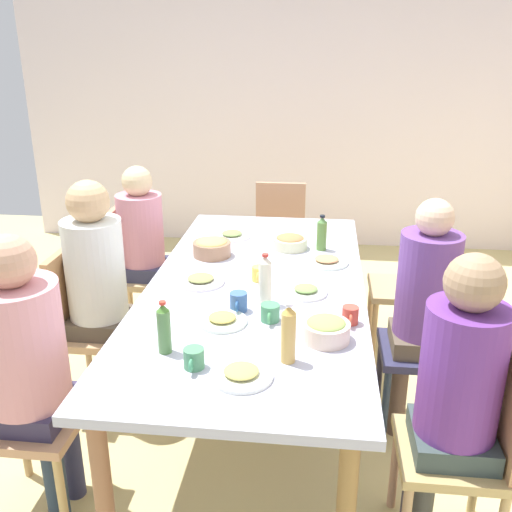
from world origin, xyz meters
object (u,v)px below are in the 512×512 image
(chair_2, at_px, (437,340))
(cup_0, at_px, (270,313))
(chair_1, at_px, (415,280))
(chair_6, at_px, (279,235))
(person_3, at_px, (143,239))
(chair_4, at_px, (474,439))
(plate_4, at_px, (222,320))
(bowl_1, at_px, (290,242))
(plate_3, at_px, (201,280))
(cup_2, at_px, (259,274))
(person_4, at_px, (457,384))
(cup_3, at_px, (350,315))
(chair_3, at_px, (132,267))
(chair_5, at_px, (13,406))
(dining_table, at_px, (256,296))
(bottle_3, at_px, (322,234))
(plate_5, at_px, (327,261))
(bottle_1, at_px, (288,334))
(plate_1, at_px, (241,374))
(bottle_0, at_px, (265,280))
(person_2, at_px, (423,299))
(cup_4, at_px, (238,302))
(plate_0, at_px, (306,291))
(bowl_2, at_px, (326,329))
(cup_1, at_px, (194,358))
(person_5, at_px, (25,354))
(bottle_2, at_px, (164,328))
(chair_0, at_px, (86,320))
(person_0, at_px, (98,277))
(bowl_0, at_px, (212,247))

(chair_2, xyz_separation_m, cup_0, (0.40, -0.81, 0.30))
(chair_1, relative_size, chair_6, 1.00)
(person_3, bearing_deg, chair_4, 48.43)
(chair_4, bearing_deg, chair_6, -158.36)
(plate_4, distance_m, bowl_1, 1.01)
(plate_3, height_order, cup_2, cup_2)
(person_4, xyz_separation_m, cup_3, (-0.39, -0.37, 0.06))
(chair_3, height_order, chair_5, same)
(dining_table, bearing_deg, bottle_3, 149.46)
(chair_5, height_order, plate_5, chair_5)
(cup_3, bearing_deg, bottle_1, -35.76)
(chair_2, height_order, cup_0, chair_2)
(plate_1, relative_size, bottle_0, 0.95)
(chair_2, relative_size, person_2, 0.73)
(dining_table, xyz_separation_m, bottle_0, (0.22, 0.07, 0.19))
(cup_3, relative_size, cup_4, 0.94)
(person_4, distance_m, plate_1, 0.79)
(chair_3, bearing_deg, plate_1, 30.60)
(chair_2, distance_m, cup_3, 0.67)
(plate_0, xyz_separation_m, bowl_2, (0.45, 0.10, 0.03))
(chair_3, height_order, plate_0, chair_3)
(plate_3, distance_m, bottle_0, 0.41)
(chair_2, relative_size, chair_4, 1.00)
(plate_1, bearing_deg, chair_6, -178.91)
(chair_2, height_order, plate_4, chair_2)
(chair_6, height_order, cup_3, chair_6)
(person_2, bearing_deg, bowl_2, -41.58)
(bottle_0, bearing_deg, bowl_1, 174.83)
(cup_1, height_order, bottle_1, bottle_1)
(person_5, relative_size, bottle_2, 5.73)
(bottle_1, bearing_deg, person_5, -87.21)
(chair_5, distance_m, plate_4, 0.93)
(chair_0, xyz_separation_m, plate_5, (-0.33, 1.27, 0.27))
(person_5, height_order, cup_4, person_5)
(bottle_0, bearing_deg, plate_4, -37.30)
(chair_5, relative_size, bottle_0, 3.65)
(dining_table, distance_m, chair_6, 1.55)
(cup_2, bearing_deg, plate_3, -78.21)
(person_0, distance_m, bowl_0, 0.65)
(chair_2, height_order, cup_3, chair_2)
(plate_0, relative_size, cup_1, 1.81)
(person_3, relative_size, cup_0, 10.00)
(bowl_0, bearing_deg, cup_2, 42.56)
(person_2, distance_m, chair_3, 1.92)
(bottle_1, bearing_deg, plate_1, -50.69)
(chair_2, height_order, cup_4, chair_2)
(cup_0, height_order, cup_4, cup_4)
(person_4, distance_m, cup_2, 1.16)
(chair_1, relative_size, person_5, 0.72)
(plate_5, relative_size, bowl_2, 1.20)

